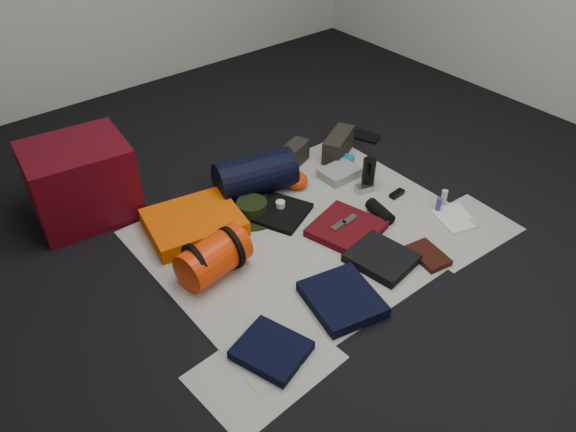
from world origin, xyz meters
TOP-DOWN VIEW (x-y plane):
  - floor at (0.00, 0.00)m, footprint 4.50×4.50m
  - newspaper_mat at (0.00, 0.00)m, footprint 1.60×1.30m
  - newspaper_sheet_front_left at (-0.70, -0.55)m, footprint 0.61×0.44m
  - newspaper_sheet_front_right at (0.65, -0.50)m, footprint 0.60×0.43m
  - red_cabinet at (-0.83, 0.90)m, footprint 0.56×0.49m
  - sleeping_pad at (-0.45, 0.40)m, footprint 0.54×0.47m
  - stuff_sack at (-0.55, 0.05)m, footprint 0.37×0.25m
  - sack_strap_left at (-0.65, 0.05)m, footprint 0.02×0.22m
  - sack_strap_right at (-0.45, 0.05)m, footprint 0.03×0.22m
  - navy_duffel at (0.01, 0.47)m, footprint 0.50×0.34m
  - boonie_brim at (-0.14, 0.31)m, footprint 0.41×0.41m
  - boonie_crown at (-0.14, 0.31)m, footprint 0.17×0.17m
  - hiking_boot_left at (0.35, 0.56)m, footprint 0.28×0.19m
  - hiking_boot_right at (0.66, 0.47)m, footprint 0.32×0.24m
  - flip_flop_left at (0.94, 0.55)m, footprint 0.17×0.26m
  - flip_flop_right at (0.97, 0.57)m, footprint 0.15×0.25m
  - trousers_navy_a at (-0.64, -0.51)m, footprint 0.32×0.34m
  - trousers_navy_b at (-0.21, -0.49)m, footprint 0.36×0.40m
  - trousers_charcoal at (0.13, -0.41)m, footprint 0.31×0.34m
  - black_tshirt at (-0.02, 0.21)m, footprint 0.37×0.36m
  - red_shirt at (0.16, -0.13)m, footprint 0.40×0.40m
  - orange_stuff_sack at (0.22, 0.37)m, footprint 0.16×0.16m
  - first_aid_pouch at (0.49, 0.28)m, footprint 0.23×0.17m
  - water_bottle at (0.55, 0.10)m, footprint 0.10×0.10m
  - speaker at (0.39, -0.15)m, footprint 0.10×0.19m
  - compact_camera at (0.50, 0.08)m, footprint 0.11×0.09m
  - cyan_case at (0.62, 0.37)m, footprint 0.14×0.12m
  - toiletry_purple at (0.68, -0.31)m, footprint 0.03×0.03m
  - toiletry_clear at (0.75, -0.29)m, footprint 0.04×0.04m
  - paperback_book at (0.34, -0.53)m, footprint 0.17×0.23m
  - map_booklet at (0.68, -0.42)m, footprint 0.21×0.25m
  - map_printout at (0.75, -0.39)m, footprint 0.18×0.20m
  - sunglasses at (0.62, -0.07)m, footprint 0.10×0.05m
  - key_cluster at (-0.58, -0.60)m, footprint 0.09×0.09m
  - tape_roll at (0.00, 0.24)m, footprint 0.05×0.05m
  - energy_bar_a at (0.12, -0.11)m, footprint 0.10×0.05m
  - energy_bar_b at (0.20, -0.11)m, footprint 0.10×0.05m

SIDE VIEW (x-z plane):
  - floor at x=0.00m, z-range -0.02..0.00m
  - newspaper_sheet_front_left at x=-0.70m, z-range 0.00..0.00m
  - newspaper_sheet_front_right at x=0.65m, z-range 0.00..0.00m
  - newspaper_mat at x=0.00m, z-range 0.00..0.01m
  - flip_flop_right at x=0.97m, z-range 0.00..0.01m
  - flip_flop_left at x=0.94m, z-range 0.00..0.01m
  - map_printout at x=0.75m, z-range 0.01..0.01m
  - boonie_brim at x=-0.14m, z-range 0.01..0.01m
  - key_cluster at x=-0.58m, z-range 0.01..0.02m
  - map_booklet at x=0.68m, z-range 0.01..0.02m
  - sunglasses at x=0.62m, z-range 0.01..0.03m
  - black_tshirt at x=-0.02m, z-range 0.01..0.03m
  - paperback_book at x=0.34m, z-range 0.01..0.04m
  - cyan_case at x=0.62m, z-range 0.01..0.05m
  - compact_camera at x=0.50m, z-range 0.01..0.05m
  - trousers_navy_a at x=-0.64m, z-range 0.01..0.05m
  - red_shirt at x=0.16m, z-range 0.01..0.05m
  - trousers_charcoal at x=0.13m, z-range 0.01..0.05m
  - trousers_navy_b at x=-0.21m, z-range 0.01..0.06m
  - first_aid_pouch at x=0.49m, z-range 0.01..0.06m
  - speaker at x=0.39m, z-range 0.01..0.08m
  - sleeping_pad at x=-0.45m, z-range 0.01..0.09m
  - toiletry_purple at x=0.68m, z-range 0.01..0.10m
  - orange_stuff_sack at x=0.22m, z-range 0.01..0.10m
  - boonie_crown at x=-0.14m, z-range 0.01..0.09m
  - tape_roll at x=0.00m, z-range 0.03..0.07m
  - toiletry_clear at x=0.75m, z-range 0.01..0.10m
  - energy_bar_a at x=0.12m, z-range 0.05..0.06m
  - energy_bar_b at x=0.20m, z-range 0.05..0.06m
  - hiking_boot_left at x=0.35m, z-range 0.01..0.14m
  - hiking_boot_right at x=0.66m, z-range 0.01..0.16m
  - water_bottle at x=0.55m, z-range 0.01..0.20m
  - stuff_sack at x=-0.55m, z-range 0.01..0.21m
  - sack_strap_left at x=-0.65m, z-range 0.01..0.22m
  - sack_strap_right at x=-0.45m, z-range 0.01..0.22m
  - navy_duffel at x=0.01m, z-range 0.01..0.24m
  - red_cabinet at x=-0.83m, z-range 0.00..0.43m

